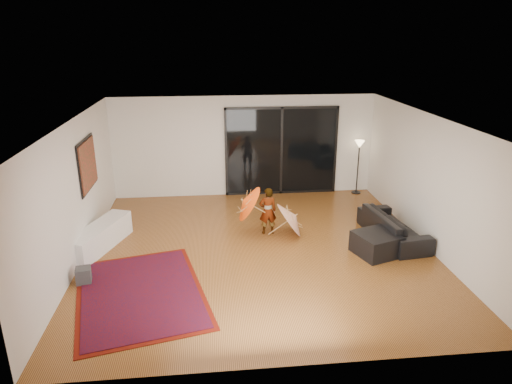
{
  "coord_description": "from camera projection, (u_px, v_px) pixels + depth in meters",
  "views": [
    {
      "loc": [
        -0.94,
        -8.42,
        4.23
      ],
      "look_at": [
        -0.01,
        0.48,
        1.1
      ],
      "focal_mm": 32.0,
      "sensor_mm": 36.0,
      "label": 1
    }
  ],
  "objects": [
    {
      "name": "persian_rug",
      "position": [
        140.0,
        293.0,
        7.82
      ],
      "size": [
        2.67,
        3.29,
        0.02
      ],
      "rotation": [
        0.0,
        0.0,
        0.23
      ],
      "color": "#5C1107",
      "rests_on": "floor"
    },
    {
      "name": "sliding_door",
      "position": [
        281.0,
        151.0,
        12.35
      ],
      "size": [
        3.06,
        0.07,
        2.4
      ],
      "color": "black",
      "rests_on": "wall_back"
    },
    {
      "name": "parasol_orange",
      "position": [
        243.0,
        204.0,
        9.85
      ],
      "size": [
        0.59,
        0.84,
        0.88
      ],
      "rotation": [
        0.0,
        -1.01,
        0.0
      ],
      "color": "#FF500D",
      "rests_on": "child"
    },
    {
      "name": "wall_front",
      "position": [
        290.0,
        278.0,
        5.66
      ],
      "size": [
        7.0,
        0.0,
        7.0
      ],
      "primitive_type": "plane",
      "rotation": [
        -1.57,
        0.0,
        0.0
      ],
      "color": "silver",
      "rests_on": "floor"
    },
    {
      "name": "floor",
      "position": [
        259.0,
        250.0,
        9.39
      ],
      "size": [
        7.0,
        7.0,
        0.0
      ],
      "primitive_type": "plane",
      "color": "#9B5F2A",
      "rests_on": "ground"
    },
    {
      "name": "speaker",
      "position": [
        84.0,
        275.0,
        8.11
      ],
      "size": [
        0.29,
        0.29,
        0.29
      ],
      "primitive_type": "cube",
      "rotation": [
        0.0,
        0.0,
        0.17
      ],
      "color": "#424244",
      "rests_on": "floor"
    },
    {
      "name": "ottoman",
      "position": [
        376.0,
        244.0,
        9.15
      ],
      "size": [
        0.99,
        0.99,
        0.44
      ],
      "primitive_type": "cube",
      "rotation": [
        0.0,
        0.0,
        0.33
      ],
      "color": "black",
      "rests_on": "floor"
    },
    {
      "name": "floor_lamp",
      "position": [
        359.0,
        152.0,
        12.36
      ],
      "size": [
        0.26,
        0.26,
        1.49
      ],
      "color": "black",
      "rests_on": "floor"
    },
    {
      "name": "wall_back",
      "position": [
        244.0,
        146.0,
        12.24
      ],
      "size": [
        7.0,
        0.0,
        7.0
      ],
      "primitive_type": "plane",
      "rotation": [
        1.57,
        0.0,
        0.0
      ],
      "color": "silver",
      "rests_on": "floor"
    },
    {
      "name": "wall_right",
      "position": [
        429.0,
        182.0,
        9.29
      ],
      "size": [
        0.0,
        7.0,
        7.0
      ],
      "primitive_type": "plane",
      "rotation": [
        1.57,
        0.0,
        -1.57
      ],
      "color": "silver",
      "rests_on": "floor"
    },
    {
      "name": "ceiling",
      "position": [
        259.0,
        120.0,
        8.5
      ],
      "size": [
        7.0,
        7.0,
        0.0
      ],
      "primitive_type": "plane",
      "rotation": [
        3.14,
        0.0,
        0.0
      ],
      "color": "white",
      "rests_on": "wall_back"
    },
    {
      "name": "sofa",
      "position": [
        393.0,
        226.0,
        9.82
      ],
      "size": [
        1.01,
        2.06,
        0.58
      ],
      "primitive_type": "imported",
      "rotation": [
        0.0,
        0.0,
        1.7
      ],
      "color": "black",
      "rests_on": "floor"
    },
    {
      "name": "parasol_white",
      "position": [
        296.0,
        213.0,
        9.94
      ],
      "size": [
        0.66,
        0.87,
        0.95
      ],
      "rotation": [
        0.0,
        0.95,
        0.0
      ],
      "color": "beige",
      "rests_on": "floor"
    },
    {
      "name": "child",
      "position": [
        268.0,
        211.0,
        10.02
      ],
      "size": [
        0.41,
        0.29,
        1.06
      ],
      "primitive_type": "imported",
      "rotation": [
        0.0,
        0.0,
        3.22
      ],
      "color": "#999999",
      "rests_on": "floor"
    },
    {
      "name": "wall_left",
      "position": [
        75.0,
        194.0,
        8.6
      ],
      "size": [
        0.0,
        7.0,
        7.0
      ],
      "primitive_type": "plane",
      "rotation": [
        1.57,
        0.0,
        1.57
      ],
      "color": "silver",
      "rests_on": "floor"
    },
    {
      "name": "media_console",
      "position": [
        100.0,
        237.0,
        9.39
      ],
      "size": [
        1.06,
        1.87,
        0.51
      ],
      "primitive_type": "cube",
      "rotation": [
        0.0,
        0.0,
        -0.35
      ],
      "color": "white",
      "rests_on": "floor"
    },
    {
      "name": "painting",
      "position": [
        88.0,
        164.0,
        9.45
      ],
      "size": [
        0.04,
        1.28,
        1.08
      ],
      "color": "black",
      "rests_on": "wall_left"
    }
  ]
}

